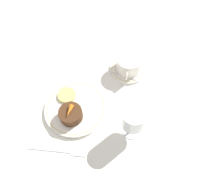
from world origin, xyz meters
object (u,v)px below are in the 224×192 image
object	(u,v)px
wine_glass	(133,120)
dessert_cake	(71,114)
fork	(63,151)
dinner_plate	(76,108)
coffee_cup	(129,63)

from	to	relation	value
wine_glass	dessert_cake	xyz separation A→B (m)	(-0.01, -0.21, -0.06)
fork	dessert_cake	world-z (taller)	dessert_cake
dinner_plate	coffee_cup	bearing A→B (deg)	141.65
dinner_plate	fork	distance (m)	0.16
coffee_cup	dessert_cake	bearing A→B (deg)	-34.52
dinner_plate	wine_glass	distance (m)	0.23
fork	dinner_plate	bearing A→B (deg)	178.30
dinner_plate	fork	bearing A→B (deg)	-1.70
wine_glass	dessert_cake	bearing A→B (deg)	-93.32
dinner_plate	wine_glass	xyz separation A→B (m)	(0.05, 0.21, 0.08)
wine_glass	dinner_plate	bearing A→B (deg)	-103.46
wine_glass	fork	size ratio (longest dim) A/B	0.67
coffee_cup	fork	size ratio (longest dim) A/B	0.63
dinner_plate	coffee_cup	size ratio (longest dim) A/B	1.76
wine_glass	fork	distance (m)	0.25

